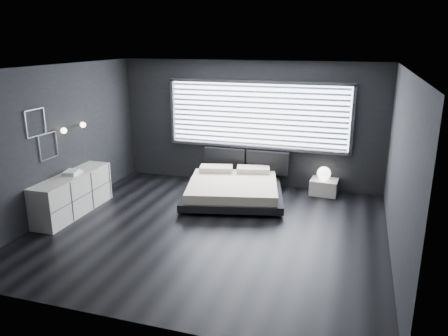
% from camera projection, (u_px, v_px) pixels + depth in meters
% --- Properties ---
extents(room, '(6.04, 6.00, 2.80)m').
position_uv_depth(room, '(209.00, 153.00, 7.31)').
color(room, black).
rests_on(room, ground).
extents(window, '(4.14, 0.09, 1.52)m').
position_uv_depth(window, '(257.00, 116.00, 9.66)').
color(window, white).
rests_on(window, ground).
extents(headboard, '(1.96, 0.16, 0.52)m').
position_uv_depth(headboard, '(246.00, 161.00, 9.97)').
color(headboard, black).
rests_on(headboard, ground).
extents(sconce_near, '(0.18, 0.11, 0.11)m').
position_uv_depth(sconce_near, '(64.00, 131.00, 8.12)').
color(sconce_near, silver).
rests_on(sconce_near, ground).
extents(sconce_far, '(0.18, 0.11, 0.11)m').
position_uv_depth(sconce_far, '(83.00, 125.00, 8.67)').
color(sconce_far, silver).
rests_on(sconce_far, ground).
extents(wall_art_upper, '(0.01, 0.48, 0.48)m').
position_uv_depth(wall_art_upper, '(36.00, 123.00, 7.53)').
color(wall_art_upper, '#47474C').
rests_on(wall_art_upper, ground).
extents(wall_art_lower, '(0.01, 0.48, 0.48)m').
position_uv_depth(wall_art_lower, '(48.00, 146.00, 7.89)').
color(wall_art_lower, '#47474C').
rests_on(wall_art_lower, ground).
extents(bed, '(2.39, 2.33, 0.52)m').
position_uv_depth(bed, '(233.00, 188.00, 9.10)').
color(bed, black).
rests_on(bed, ground).
extents(nightstand, '(0.59, 0.50, 0.33)m').
position_uv_depth(nightstand, '(324.00, 187.00, 9.44)').
color(nightstand, beige).
rests_on(nightstand, ground).
extents(orb_lamp, '(0.29, 0.29, 0.29)m').
position_uv_depth(orb_lamp, '(324.00, 173.00, 9.34)').
color(orb_lamp, white).
rests_on(orb_lamp, nightstand).
extents(dresser, '(0.55, 1.94, 0.77)m').
position_uv_depth(dresser, '(72.00, 194.00, 8.36)').
color(dresser, beige).
rests_on(dresser, ground).
extents(book_stack, '(0.31, 0.39, 0.07)m').
position_uv_depth(book_stack, '(72.00, 172.00, 8.28)').
color(book_stack, silver).
rests_on(book_stack, dresser).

